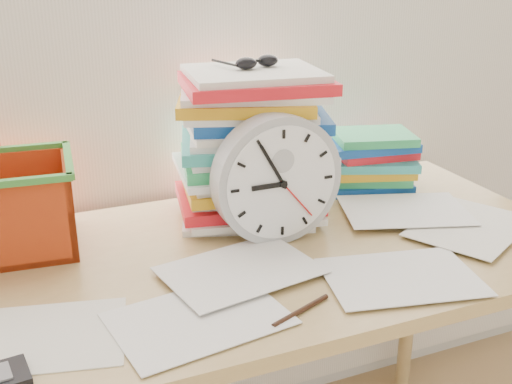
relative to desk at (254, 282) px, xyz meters
name	(u,v)px	position (x,y,z in m)	size (l,w,h in m)	color
desk	(254,282)	(0.00, 0.00, 0.00)	(1.40, 0.70, 0.75)	tan
paper_stack	(252,145)	(0.07, 0.18, 0.25)	(0.34, 0.28, 0.34)	white
clock	(277,179)	(0.06, 0.03, 0.21)	(0.28, 0.28, 0.06)	#A8A9AB
sunglasses	(257,62)	(0.09, 0.20, 0.43)	(0.12, 0.10, 0.03)	black
book_stack	(368,159)	(0.42, 0.24, 0.15)	(0.25, 0.19, 0.15)	white
pen	(301,311)	(-0.02, -0.26, 0.08)	(0.01, 0.01, 0.14)	black
scattered_papers	(254,248)	(0.00, 0.00, 0.08)	(1.26, 0.42, 0.02)	white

